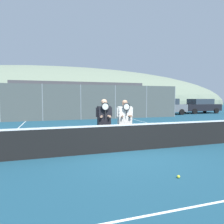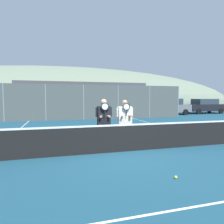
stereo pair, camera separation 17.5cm
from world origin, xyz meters
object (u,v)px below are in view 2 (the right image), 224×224
at_px(player_center_left, 125,119).
at_px(car_far_right, 205,106).
at_px(tennis_ball_on_court, 176,177).
at_px(car_far_left, 21,107).
at_px(car_center, 124,107).
at_px(player_leftmost, 104,120).
at_px(car_left_of_center, 78,108).
at_px(car_right_of_center, 168,106).

height_order(player_center_left, car_far_right, player_center_left).
relative_size(player_center_left, tennis_ball_on_court, 25.10).
bearing_deg(player_center_left, car_far_left, 113.65).
bearing_deg(car_far_left, car_center, 1.18).
xyz_separation_m(player_leftmost, car_left_of_center, (0.34, 12.20, -0.15)).
bearing_deg(tennis_ball_on_court, car_far_right, 48.01).
distance_m(player_leftmost, player_center_left, 0.80).
bearing_deg(car_far_right, car_right_of_center, -174.95).
relative_size(player_leftmost, car_far_right, 0.38).
height_order(player_leftmost, car_left_of_center, player_leftmost).
bearing_deg(car_center, player_leftmost, -112.09).
bearing_deg(car_left_of_center, player_leftmost, -91.59).
height_order(car_center, tennis_ball_on_court, car_center).
bearing_deg(car_far_left, car_far_right, 0.83).
bearing_deg(tennis_ball_on_court, car_far_left, 109.79).
distance_m(player_center_left, car_far_left, 13.32).
bearing_deg(car_right_of_center, car_left_of_center, 179.59).
height_order(car_far_left, tennis_ball_on_court, car_far_left).
height_order(car_far_left, car_right_of_center, car_far_left).
xyz_separation_m(car_left_of_center, car_far_right, (14.55, 0.37, -0.01)).
bearing_deg(car_right_of_center, car_far_right, 5.05).
height_order(car_far_left, car_far_right, car_far_left).
bearing_deg(tennis_ball_on_court, car_center, 74.99).
distance_m(player_center_left, car_left_of_center, 12.12).
distance_m(player_leftmost, car_far_left, 13.10).
height_order(player_leftmost, car_far_left, car_far_left).
xyz_separation_m(player_leftmost, car_far_right, (14.89, 12.57, -0.17)).
height_order(car_right_of_center, car_far_right, car_right_of_center).
relative_size(car_center, tennis_ball_on_court, 62.80).
distance_m(car_center, car_far_right, 9.82).
height_order(player_center_left, tennis_ball_on_court, player_center_left).
relative_size(player_center_left, car_left_of_center, 0.40).
bearing_deg(car_center, car_left_of_center, -176.53).
relative_size(player_leftmost, car_far_left, 0.38).
bearing_deg(player_center_left, car_right_of_center, 52.90).
bearing_deg(car_left_of_center, player_center_left, -87.84).
relative_size(car_left_of_center, car_right_of_center, 0.95).
relative_size(car_far_left, tennis_ball_on_court, 67.42).
bearing_deg(player_center_left, car_far_right, 41.53).
relative_size(car_left_of_center, tennis_ball_on_court, 63.16).
height_order(player_leftmost, tennis_ball_on_court, player_leftmost).
bearing_deg(car_center, tennis_ball_on_court, -105.01).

